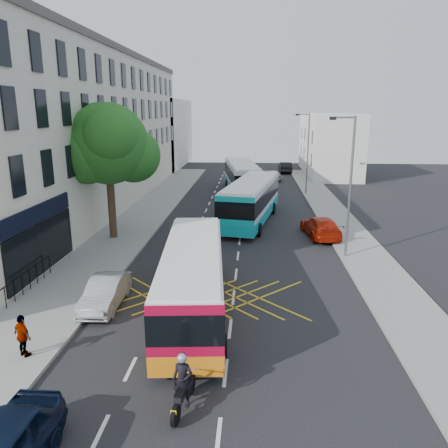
% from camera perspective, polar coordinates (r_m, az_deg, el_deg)
% --- Properties ---
extents(ground, '(120.00, 120.00, 0.00)m').
position_cam_1_polar(ground, '(15.27, 0.18, -18.83)').
color(ground, black).
rests_on(ground, ground).
extents(pavement_left, '(5.00, 70.00, 0.15)m').
position_cam_1_polar(pavement_left, '(30.40, -14.19, -1.76)').
color(pavement_left, gray).
rests_on(pavement_left, ground).
extents(pavement_right, '(3.00, 70.00, 0.15)m').
position_cam_1_polar(pavement_right, '(29.71, 16.67, -2.32)').
color(pavement_right, gray).
rests_on(pavement_right, ground).
extents(terrace_main, '(8.30, 45.00, 13.50)m').
position_cam_1_polar(terrace_main, '(40.07, -18.27, 11.54)').
color(terrace_main, beige).
rests_on(terrace_main, ground).
extents(terrace_far, '(8.00, 20.00, 10.00)m').
position_cam_1_polar(terrace_far, '(69.40, -8.72, 11.64)').
color(terrace_far, silver).
rests_on(terrace_far, ground).
extents(building_right, '(6.00, 18.00, 8.00)m').
position_cam_1_polar(building_right, '(61.73, 13.50, 10.13)').
color(building_right, silver).
rests_on(building_right, ground).
extents(street_tree, '(6.30, 5.70, 8.80)m').
position_cam_1_polar(street_tree, '(29.28, -14.99, 9.98)').
color(street_tree, '#382619').
rests_on(street_tree, pavement_left).
extents(lamp_near, '(1.45, 0.15, 8.00)m').
position_cam_1_polar(lamp_near, '(25.59, 16.00, 5.52)').
color(lamp_near, slate).
rests_on(lamp_near, pavement_right).
extents(lamp_far, '(1.45, 0.15, 8.00)m').
position_cam_1_polar(lamp_far, '(45.20, 10.78, 9.55)').
color(lamp_far, slate).
rests_on(lamp_far, pavement_right).
extents(railings, '(0.08, 5.60, 1.14)m').
position_cam_1_polar(railings, '(22.23, -24.89, -7.07)').
color(railings, black).
rests_on(railings, pavement_left).
extents(bus_near, '(3.36, 10.65, 2.95)m').
position_cam_1_polar(bus_near, '(18.51, -4.07, -7.19)').
color(bus_near, silver).
rests_on(bus_near, ground).
extents(bus_mid, '(4.73, 11.80, 3.24)m').
position_cam_1_polar(bus_mid, '(33.67, 3.56, 3.09)').
color(bus_mid, silver).
rests_on(bus_mid, ground).
extents(bus_far, '(4.23, 11.75, 3.23)m').
position_cam_1_polar(bus_far, '(45.44, 2.35, 6.12)').
color(bus_far, silver).
rests_on(bus_far, ground).
extents(motorbike, '(0.71, 2.04, 1.81)m').
position_cam_1_polar(motorbike, '(13.34, -5.37, -20.01)').
color(motorbike, black).
rests_on(motorbike, ground).
extents(parked_car_silver, '(1.43, 3.94, 1.29)m').
position_cam_1_polar(parked_car_silver, '(20.13, -15.24, -8.63)').
color(parked_car_silver, '#989B9F').
rests_on(parked_car_silver, ground).
extents(red_hatchback, '(2.57, 5.02, 1.40)m').
position_cam_1_polar(red_hatchback, '(30.57, 12.51, -0.36)').
color(red_hatchback, '#B71E07').
rests_on(red_hatchback, ground).
extents(distant_car_grey, '(2.61, 5.09, 1.37)m').
position_cam_1_polar(distant_car_grey, '(51.83, 3.17, 6.03)').
color(distant_car_grey, '#3D3F45').
rests_on(distant_car_grey, ground).
extents(distant_car_silver, '(2.10, 4.14, 1.35)m').
position_cam_1_polar(distant_car_silver, '(54.55, 6.46, 6.38)').
color(distant_car_silver, '#A4A6AC').
rests_on(distant_car_silver, ground).
extents(distant_car_dark, '(1.72, 4.50, 1.46)m').
position_cam_1_polar(distant_car_dark, '(61.84, 7.97, 7.35)').
color(distant_car_dark, black).
rests_on(distant_car_dark, ground).
extents(pedestrian_far, '(0.97, 0.78, 1.54)m').
position_cam_1_polar(pedestrian_far, '(16.93, -24.80, -13.13)').
color(pedestrian_far, gray).
rests_on(pedestrian_far, pavement_left).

